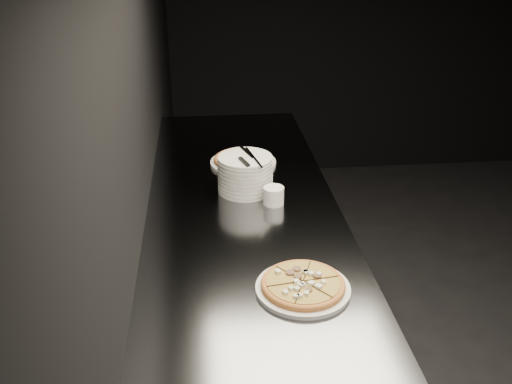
{
  "coord_description": "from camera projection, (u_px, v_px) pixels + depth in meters",
  "views": [
    {
      "loc": [
        -2.28,
        -1.87,
        1.94
      ],
      "look_at": [
        -2.08,
        0.08,
        0.98
      ],
      "focal_mm": 40.0,
      "sensor_mm": 36.0,
      "label": 1
    }
  ],
  "objects": [
    {
      "name": "cutlery",
      "position": [
        248.0,
        158.0,
        2.26
      ],
      "size": [
        0.07,
        0.24,
        0.01
      ],
      "rotation": [
        0.0,
        0.0,
        0.3
      ],
      "color": "silver",
      "rests_on": "plate_stack"
    },
    {
      "name": "pizza_tomato",
      "position": [
        243.0,
        160.0,
        2.58
      ],
      "size": [
        0.33,
        0.33,
        0.03
      ],
      "rotation": [
        0.0,
        0.0,
        -0.32
      ],
      "color": "silver",
      "rests_on": "counter"
    },
    {
      "name": "counter",
      "position": [
        246.0,
        315.0,
        2.34
      ],
      "size": [
        0.74,
        2.44,
        0.92
      ],
      "color": "slate",
      "rests_on": "floor"
    },
    {
      "name": "ramekin",
      "position": [
        274.0,
        195.0,
        2.22
      ],
      "size": [
        0.08,
        0.08,
        0.07
      ],
      "color": "silver",
      "rests_on": "counter"
    },
    {
      "name": "plate_stack",
      "position": [
        245.0,
        174.0,
        2.31
      ],
      "size": [
        0.22,
        0.22,
        0.15
      ],
      "color": "silver",
      "rests_on": "counter"
    },
    {
      "name": "wall_left",
      "position": [
        133.0,
        95.0,
        1.89
      ],
      "size": [
        0.02,
        5.0,
        2.8
      ],
      "primitive_type": "cube",
      "color": "black",
      "rests_on": "floor"
    },
    {
      "name": "pizza_mushroom",
      "position": [
        303.0,
        285.0,
        1.71
      ],
      "size": [
        0.29,
        0.29,
        0.03
      ],
      "rotation": [
        0.0,
        0.0,
        0.15
      ],
      "color": "silver",
      "rests_on": "counter"
    }
  ]
}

